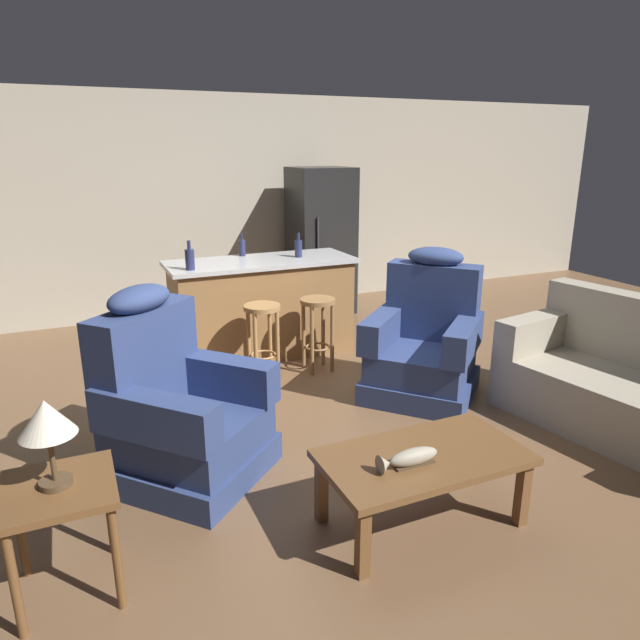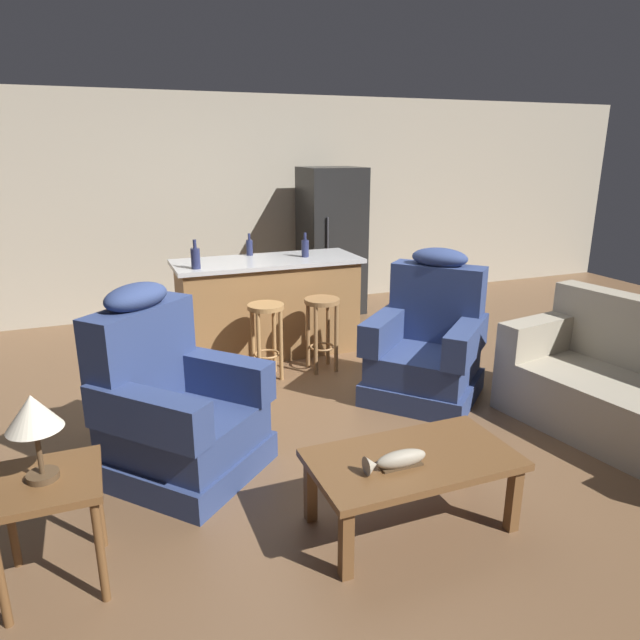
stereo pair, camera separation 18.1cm
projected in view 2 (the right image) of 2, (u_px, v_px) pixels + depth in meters
The scene contains 15 objects.
ground_plane at pixel (318, 406), 4.57m from camera, with size 12.00×12.00×0.00m.
back_wall at pixel (225, 206), 6.97m from camera, with size 12.00×0.05×2.60m.
coffee_table at pixel (412, 466), 3.03m from camera, with size 1.10×0.60×0.42m.
fish_figurine at pixel (396, 460), 2.90m from camera, with size 0.34×0.10×0.10m.
recliner_near_lamp at pixel (173, 409), 3.56m from camera, with size 1.19×1.19×1.20m.
recliner_near_island at pixel (427, 346), 4.68m from camera, with size 1.19×1.19×1.20m.
end_table at pixel (48, 498), 2.59m from camera, with size 0.48×0.48×0.56m.
table_lamp at pixel (33, 416), 2.47m from camera, with size 0.24×0.24×0.41m.
kitchen_island at pixel (269, 306), 5.63m from camera, with size 1.80×0.70×0.95m.
bar_stool_left at pixel (266, 327), 5.00m from camera, with size 0.32×0.32×0.68m.
bar_stool_right at pixel (322, 321), 5.19m from camera, with size 0.32×0.32×0.68m.
refrigerator at pixel (331, 241), 7.00m from camera, with size 0.70×0.69×1.76m.
bottle_tall_green at pixel (195, 258), 5.04m from camera, with size 0.08×0.08×0.26m.
bottle_short_amber at pixel (249, 247), 5.67m from camera, with size 0.07×0.07×0.22m.
bottle_wine_dark at pixel (305, 248), 5.59m from camera, with size 0.07×0.07×0.24m.
Camera 2 is at (-1.52, -3.89, 1.99)m, focal length 32.00 mm.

